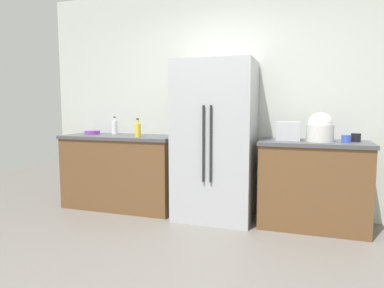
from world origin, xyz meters
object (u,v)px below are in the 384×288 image
Objects in this scene: refrigerator at (215,141)px; bottle_a at (138,130)px; cup_a at (356,138)px; toaster at (288,131)px; rice_cooker at (320,128)px; bottle_b at (115,127)px; cup_b at (346,139)px; bowl_a at (92,132)px.

bottle_a is (-0.93, -0.11, 0.12)m from refrigerator.
toaster is at bearing -174.43° from cup_a.
toaster is at bearing 176.74° from rice_cooker.
bottle_b is 2.79m from cup_b.
toaster is 2.58× the size of cup_a.
refrigerator reaches higher than rice_cooker.
rice_cooker is 2.54m from bottle_b.
toaster is 1.74m from bottle_a.
cup_a is at bearing 0.01° from bowl_a.
bottle_b is at bearing 176.30° from rice_cooker.
cup_b is (-0.10, -0.11, -0.01)m from cup_a.
refrigerator is 18.83× the size of cup_a.
cup_a is (0.67, 0.07, -0.06)m from toaster.
refrigerator is 7.29× the size of toaster.
bowl_a is at bearing 165.29° from bottle_a.
cup_b is 0.46× the size of bowl_a.
bottle_a is at bearing -175.41° from toaster.
cup_b is (0.57, -0.04, -0.06)m from toaster.
cup_a is 3.18m from bowl_a.
rice_cooker is at bearing -3.26° from toaster.
refrigerator reaches higher than bottle_a.
refrigerator is 1.71m from bowl_a.
bowl_a is (-0.29, -0.08, -0.07)m from bottle_b.
bottle_b is at bearing 176.23° from toaster.
cup_b is at bearing -0.58° from refrigerator.
rice_cooker is 2.05m from bottle_a.
toaster is at bearing 4.59° from bottle_a.
bottle_b is at bearing 176.11° from cup_b.
refrigerator is at bearing 6.74° from bottle_a.
bowl_a is at bearing -179.99° from cup_a.
toaster is (0.80, 0.03, 0.13)m from refrigerator.
refrigerator is at bearing -179.42° from rice_cooker.
bottle_a is at bearing -173.26° from refrigerator.
cup_b is 3.08m from bowl_a.
rice_cooker is (1.12, 0.01, 0.17)m from refrigerator.
bowl_a is (-3.18, -0.00, -0.02)m from cup_a.
rice_cooker reaches higher than bottle_b.
cup_a is (2.89, -0.08, -0.05)m from bottle_b.
cup_b is at bearing -133.57° from cup_a.
cup_a is (0.35, 0.08, -0.09)m from rice_cooker.
cup_b is (1.37, -0.01, 0.07)m from refrigerator.
bottle_b is at bearing 178.41° from cup_a.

